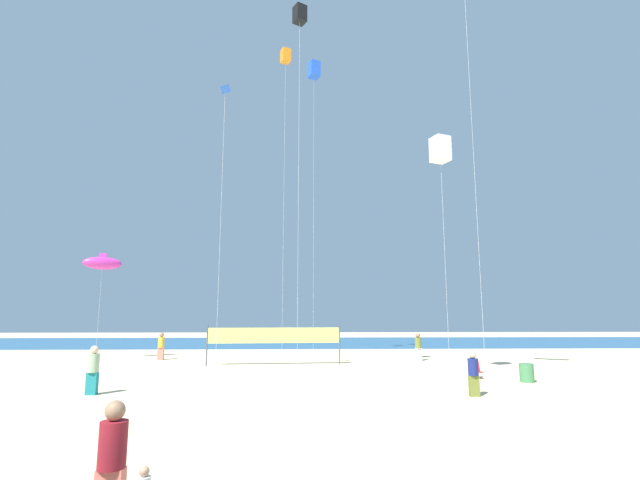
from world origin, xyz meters
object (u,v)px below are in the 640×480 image
at_px(folding_beach_chair, 475,368).
at_px(kite_blue_box, 314,70).
at_px(beachgoer_sage_shirt, 93,368).
at_px(kite_black_box, 300,16).
at_px(kite_magenta_inflatable, 102,263).
at_px(beachgoer_olive_shirt, 418,346).
at_px(kite_orange_box, 286,57).
at_px(beachgoer_navy_shirt, 473,372).
at_px(volleyball_net, 274,337).
at_px(trash_barrel, 527,373).
at_px(kite_blue_diamond, 225,98).
at_px(kite_white_box, 440,150).
at_px(mother_figure, 112,458).
at_px(beachgoer_mustard_shirt, 161,345).
at_px(beach_handbag, 455,376).

xyz_separation_m(folding_beach_chair, kite_blue_box, (-7.37, 11.21, 21.25)).
bearing_deg(beachgoer_sage_shirt, kite_black_box, -116.65).
bearing_deg(kite_magenta_inflatable, kite_blue_box, 7.22).
relative_size(beachgoer_olive_shirt, kite_orange_box, 0.08).
relative_size(beachgoer_navy_shirt, volleyball_net, 0.21).
height_order(trash_barrel, kite_blue_diamond, kite_blue_diamond).
bearing_deg(kite_blue_diamond, volleyball_net, 69.41).
xyz_separation_m(volleyball_net, kite_white_box, (8.54, -6.23, 9.50)).
bearing_deg(mother_figure, beachgoer_navy_shirt, 31.18).
xyz_separation_m(folding_beach_chair, volleyball_net, (-9.80, 6.03, 1.17)).
distance_m(mother_figure, kite_white_box, 20.26).
bearing_deg(beachgoer_mustard_shirt, beach_handbag, 128.45).
xyz_separation_m(beachgoer_navy_shirt, kite_magenta_inflatable, (-19.89, 14.07, 5.51)).
bearing_deg(beachgoer_olive_shirt, volleyball_net, 75.48).
bearing_deg(kite_blue_box, beachgoer_navy_shirt, -70.59).
bearing_deg(kite_blue_box, beachgoer_mustard_shirt, -170.13).
bearing_deg(trash_barrel, kite_magenta_inflatable, 155.71).
bearing_deg(kite_blue_box, beachgoer_olive_shirt, -23.47).
height_order(beachgoer_mustard_shirt, kite_orange_box, kite_orange_box).
xyz_separation_m(beachgoer_navy_shirt, kite_white_box, (0.52, 4.48, 10.26)).
bearing_deg(beachgoer_mustard_shirt, beachgoer_olive_shirt, 154.27).
distance_m(mother_figure, kite_blue_box, 33.51).
bearing_deg(beachgoer_sage_shirt, kite_blue_diamond, -98.87).
xyz_separation_m(mother_figure, kite_blue_box, (3.44, 26.06, 20.79)).
xyz_separation_m(kite_blue_diamond, kite_blue_box, (4.73, 11.32, 7.99)).
height_order(beachgoer_sage_shirt, kite_magenta_inflatable, kite_magenta_inflatable).
bearing_deg(folding_beach_chair, beach_handbag, -142.50).
xyz_separation_m(volleyball_net, kite_orange_box, (0.30, 3.35, 20.06)).
relative_size(beachgoer_sage_shirt, kite_magenta_inflatable, 0.26).
relative_size(mother_figure, volleyball_net, 0.22).
relative_size(beachgoer_olive_shirt, beach_handbag, 6.00).
bearing_deg(beach_handbag, beachgoer_sage_shirt, -165.67).
bearing_deg(kite_black_box, folding_beach_chair, 0.65).
distance_m(mother_figure, trash_barrel, 18.62).
xyz_separation_m(folding_beach_chair, trash_barrel, (1.87, -1.23, -0.06)).
distance_m(folding_beach_chair, trash_barrel, 2.24).
bearing_deg(kite_orange_box, mother_figure, -93.10).
bearing_deg(trash_barrel, beachgoer_olive_shirt, 104.72).
xyz_separation_m(folding_beach_chair, beach_handbag, (-0.94, -0.02, -0.35)).
relative_size(trash_barrel, kite_blue_diamond, 0.06).
bearing_deg(beach_handbag, trash_barrel, -23.29).
xyz_separation_m(volleyball_net, kite_black_box, (1.45, -6.13, 16.77)).
relative_size(beachgoer_mustard_shirt, beach_handbag, 6.02).
bearing_deg(beachgoer_olive_shirt, mother_figure, 127.95).
xyz_separation_m(beachgoer_navy_shirt, folding_beach_chair, (1.78, 4.68, -0.40)).
bearing_deg(folding_beach_chair, volleyball_net, -175.05).
distance_m(beachgoer_sage_shirt, kite_white_box, 18.26).
height_order(kite_magenta_inflatable, kite_orange_box, kite_orange_box).
relative_size(beachgoer_sage_shirt, kite_blue_box, 0.08).
distance_m(beachgoer_mustard_shirt, beachgoer_navy_shirt, 21.12).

